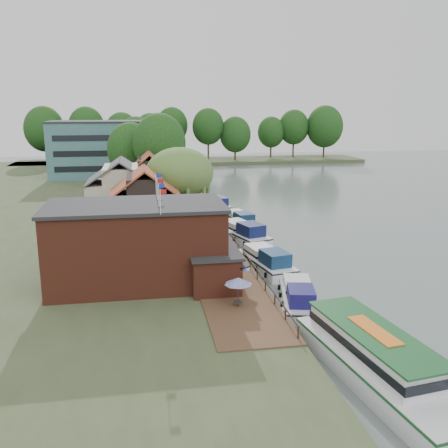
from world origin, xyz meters
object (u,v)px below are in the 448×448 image
cottage_b (122,191)px  umbrella_3 (227,254)px  cruiser_1 (267,258)px  cruiser_3 (239,218)px  hotel_block (109,149)px  umbrella_5 (223,237)px  cruiser_0 (299,294)px  willow (180,188)px  cottage_a (145,204)px  umbrella_1 (238,276)px  cruiser_4 (216,202)px  tour_boat (380,359)px  umbrella_2 (226,265)px  pub (160,243)px  umbrella_6 (213,233)px  cottage_c (150,181)px  umbrella_0 (238,292)px  swan (314,322)px  umbrella_4 (222,245)px  cruiser_2 (243,230)px

cottage_b → umbrella_3: cottage_b is taller
cruiser_1 → cruiser_3: (0.89, 18.82, -0.07)m
hotel_block → cruiser_1: 69.24m
hotel_block → cottage_b: (4.00, -46.00, -1.90)m
umbrella_5 → cruiser_0: umbrella_5 is taller
cottage_b → willow: 9.07m
hotel_block → willow: (11.50, -51.00, -0.94)m
cruiser_1 → cottage_a: bearing=128.4°
hotel_block → umbrella_1: (14.45, -74.09, -4.86)m
cruiser_3 → cruiser_4: size_ratio=1.02×
cruiser_3 → tour_boat: (0.44, -40.99, 0.45)m
umbrella_2 → cruiser_1: size_ratio=0.24×
umbrella_1 → umbrella_3: 6.33m
pub → umbrella_5: (7.38, 9.85, -2.36)m
umbrella_3 → umbrella_6: 8.57m
cottage_b → umbrella_3: 24.42m
cottage_c → umbrella_3: size_ratio=3.58×
hotel_block → cruiser_4: size_ratio=2.68×
umbrella_0 → swan: size_ratio=5.40×
cottage_c → umbrella_4: size_ratio=3.58×
umbrella_0 → umbrella_6: size_ratio=1.00×
umbrella_4 → cruiser_2: bearing=66.0°
hotel_block → cruiser_3: (19.92, -47.49, -5.98)m
tour_boat → cruiser_2: bearing=84.4°
cruiser_4 → tour_boat: size_ratio=0.64×
umbrella_3 → tour_boat: umbrella_3 is taller
cottage_c → cruiser_1: size_ratio=0.84×
umbrella_0 → umbrella_5: 16.79m
umbrella_5 → cruiser_3: bearing=71.6°
umbrella_0 → cottage_b: bearing=107.0°
pub → cruiser_4: size_ratio=2.11×
umbrella_3 → cruiser_0: (4.60, -8.45, -1.15)m
cottage_a → cottage_c: bearing=87.0°
cruiser_1 → swan: bearing=-99.6°
umbrella_0 → cruiser_3: size_ratio=0.25×
umbrella_0 → cruiser_3: umbrella_0 is taller
umbrella_1 → umbrella_5: (0.93, 12.94, 0.00)m
cruiser_2 → cruiser_3: (1.01, 7.27, -0.14)m
cruiser_0 → swan: (0.10, -3.70, -0.92)m
tour_boat → cruiser_0: bearing=87.1°
umbrella_1 → cruiser_1: bearing=59.5°
pub → umbrella_0: (5.74, -6.86, -2.36)m
cruiser_2 → pub: bearing=-141.9°
cruiser_0 → cruiser_4: (-0.64, 41.28, -0.00)m
hotel_block → cruiser_0: size_ratio=2.68×
hotel_block → willow: bearing=-77.3°
umbrella_3 → umbrella_4: size_ratio=1.00×
pub → cruiser_1: bearing=23.0°
umbrella_3 → tour_boat: bearing=-74.6°
hotel_block → umbrella_0: 79.22m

